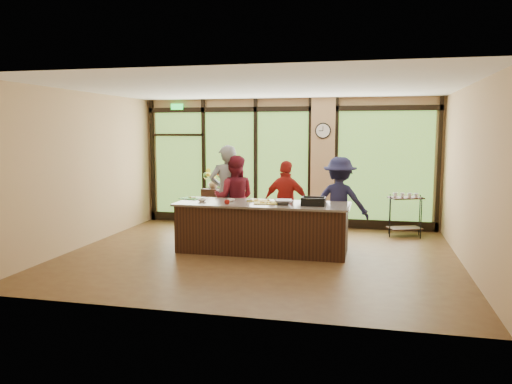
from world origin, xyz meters
The scene contains 25 objects.
floor centered at (0.00, 0.00, 0.00)m, with size 7.00×7.00×0.00m, color #4D301B.
ceiling centered at (0.00, 0.00, 3.00)m, with size 7.00×7.00×0.00m, color silver.
back_wall centered at (0.00, 3.00, 1.50)m, with size 7.00×7.00×0.00m, color tan.
left_wall centered at (-3.50, 0.00, 1.50)m, with size 6.00×6.00×0.00m, color tan.
right_wall centered at (3.50, 0.00, 1.50)m, with size 6.00×6.00×0.00m, color tan.
window_wall centered at (0.16, 2.95, 1.39)m, with size 6.90×0.12×3.00m.
island_base centered at (0.00, 0.30, 0.44)m, with size 3.10×1.00×0.88m, color black.
countertop centered at (0.00, 0.30, 0.90)m, with size 3.20×1.10×0.04m, color #70665C.
wall_clock centered at (0.85, 2.87, 2.25)m, with size 0.36×0.04×0.36m.
cook_left centered at (-0.94, 1.17, 0.98)m, with size 0.72×0.47×1.96m, color gray.
cook_midleft centered at (-0.77, 1.15, 0.88)m, with size 0.85×0.66×1.75m, color maroon.
cook_midright centered at (0.34, 0.97, 0.83)m, with size 0.98×0.41×1.67m, color #A21E18.
cook_right centered at (1.36, 1.10, 0.87)m, with size 1.13×0.65×1.75m, color #1B1B3C.
roasting_pan centered at (0.95, 0.22, 0.96)m, with size 0.42×0.33×0.08m, color black.
mixing_bowl centered at (0.41, 0.22, 0.96)m, with size 0.34×0.34×0.08m, color silver.
cutting_board_left centered at (-1.50, 0.55, 0.93)m, with size 0.40×0.30×0.01m, color green.
cutting_board_center centered at (0.07, 0.28, 0.93)m, with size 0.44×0.33×0.01m, color gold.
cutting_board_right centered at (-0.14, 0.54, 0.93)m, with size 0.39×0.29×0.01m, color gold.
prep_bowl_near centered at (-1.15, 0.22, 0.94)m, with size 0.16×0.16×0.05m, color white.
prep_bowl_mid centered at (-0.63, 0.36, 0.94)m, with size 0.14×0.14×0.05m, color white.
prep_bowl_far centered at (-0.29, 0.48, 0.94)m, with size 0.13×0.13×0.03m, color white.
red_ramekin centered at (-0.59, -0.01, 0.96)m, with size 0.10×0.10×0.08m, color #A01610.
flower_stand centered at (-1.74, 2.72, 0.44)m, with size 0.44×0.44×0.87m, color black.
flower_vase centered at (-1.74, 2.72, 1.00)m, with size 0.24×0.24×0.25m, color olive.
bar_cart centered at (2.68, 2.32, 0.56)m, with size 0.78×0.63×0.94m.
Camera 1 is at (1.94, -8.63, 2.24)m, focal length 35.00 mm.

